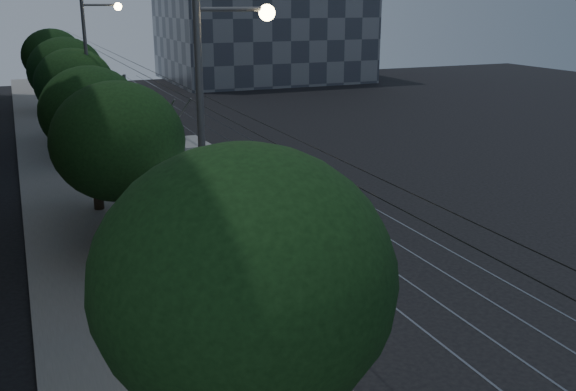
{
  "coord_description": "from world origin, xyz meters",
  "views": [
    {
      "loc": [
        -9.69,
        -18.36,
        8.99
      ],
      "look_at": [
        -0.7,
        2.79,
        2.03
      ],
      "focal_mm": 40.0,
      "sensor_mm": 36.0,
      "label": 1
    }
  ],
  "objects_px": {
    "streetlamp_near": "(216,133)",
    "streetlamp_far": "(95,65)",
    "car_white_a": "(137,157)",
    "pickup_silver": "(184,180)",
    "car_white_c": "(108,131)",
    "trolleybus": "(199,213)",
    "car_white_d": "(108,119)",
    "car_white_b": "(135,132)"
  },
  "relations": [
    {
      "from": "pickup_silver",
      "to": "car_white_b",
      "type": "distance_m",
      "value": 13.22
    },
    {
      "from": "pickup_silver",
      "to": "car_white_d",
      "type": "xyz_separation_m",
      "value": [
        -0.97,
        18.72,
        -0.04
      ]
    },
    {
      "from": "pickup_silver",
      "to": "car_white_c",
      "type": "relative_size",
      "value": 1.4
    },
    {
      "from": "car_white_b",
      "to": "streetlamp_near",
      "type": "xyz_separation_m",
      "value": [
        -2.1,
        -25.83,
        4.83
      ]
    },
    {
      "from": "car_white_c",
      "to": "streetlamp_near",
      "type": "height_order",
      "value": "streetlamp_near"
    },
    {
      "from": "car_white_b",
      "to": "car_white_d",
      "type": "height_order",
      "value": "car_white_d"
    },
    {
      "from": "pickup_silver",
      "to": "car_white_c",
      "type": "xyz_separation_m",
      "value": [
        -1.56,
        14.65,
        -0.13
      ]
    },
    {
      "from": "pickup_silver",
      "to": "car_white_a",
      "type": "distance_m",
      "value": 6.42
    },
    {
      "from": "car_white_b",
      "to": "car_white_a",
      "type": "bearing_deg",
      "value": -94.21
    },
    {
      "from": "trolleybus",
      "to": "car_white_c",
      "type": "relative_size",
      "value": 3.02
    },
    {
      "from": "pickup_silver",
      "to": "car_white_c",
      "type": "bearing_deg",
      "value": 110.56
    },
    {
      "from": "streetlamp_near",
      "to": "streetlamp_far",
      "type": "height_order",
      "value": "streetlamp_far"
    },
    {
      "from": "car_white_d",
      "to": "car_white_c",
      "type": "bearing_deg",
      "value": -96.39
    },
    {
      "from": "trolleybus",
      "to": "pickup_silver",
      "type": "height_order",
      "value": "trolleybus"
    },
    {
      "from": "car_white_c",
      "to": "streetlamp_near",
      "type": "bearing_deg",
      "value": -106.57
    },
    {
      "from": "car_white_b",
      "to": "car_white_c",
      "type": "distance_m",
      "value": 2.12
    },
    {
      "from": "car_white_d",
      "to": "trolleybus",
      "type": "bearing_deg",
      "value": -88.98
    },
    {
      "from": "trolleybus",
      "to": "pickup_silver",
      "type": "bearing_deg",
      "value": 77.12
    },
    {
      "from": "car_white_b",
      "to": "streetlamp_far",
      "type": "xyz_separation_m",
      "value": [
        -2.7,
        -4.39,
        4.84
      ]
    },
    {
      "from": "car_white_a",
      "to": "car_white_b",
      "type": "xyz_separation_m",
      "value": [
        1.11,
        6.89,
        0.1
      ]
    },
    {
      "from": "trolleybus",
      "to": "pickup_silver",
      "type": "xyz_separation_m",
      "value": [
        1.4,
        7.86,
        -0.91
      ]
    },
    {
      "from": "streetlamp_far",
      "to": "streetlamp_near",
      "type": "bearing_deg",
      "value": -88.4
    },
    {
      "from": "car_white_a",
      "to": "car_white_c",
      "type": "height_order",
      "value": "car_white_c"
    },
    {
      "from": "car_white_a",
      "to": "streetlamp_far",
      "type": "distance_m",
      "value": 5.76
    },
    {
      "from": "streetlamp_near",
      "to": "car_white_a",
      "type": "bearing_deg",
      "value": 87.01
    },
    {
      "from": "car_white_d",
      "to": "streetlamp_near",
      "type": "relative_size",
      "value": 0.5
    },
    {
      "from": "car_white_a",
      "to": "streetlamp_far",
      "type": "bearing_deg",
      "value": 136.41
    },
    {
      "from": "car_white_d",
      "to": "streetlamp_near",
      "type": "distance_m",
      "value": 31.71
    },
    {
      "from": "trolleybus",
      "to": "car_white_a",
      "type": "xyz_separation_m",
      "value": [
        0.29,
        14.18,
        -1.09
      ]
    },
    {
      "from": "trolleybus",
      "to": "car_white_b",
      "type": "xyz_separation_m",
      "value": [
        1.4,
        21.08,
        -0.99
      ]
    },
    {
      "from": "car_white_c",
      "to": "car_white_d",
      "type": "height_order",
      "value": "car_white_d"
    },
    {
      "from": "trolleybus",
      "to": "pickup_silver",
      "type": "relative_size",
      "value": 2.15
    },
    {
      "from": "trolleybus",
      "to": "streetlamp_near",
      "type": "height_order",
      "value": "streetlamp_near"
    },
    {
      "from": "pickup_silver",
      "to": "streetlamp_near",
      "type": "distance_m",
      "value": 13.64
    },
    {
      "from": "trolleybus",
      "to": "car_white_d",
      "type": "distance_m",
      "value": 26.6
    },
    {
      "from": "pickup_silver",
      "to": "car_white_d",
      "type": "height_order",
      "value": "pickup_silver"
    },
    {
      "from": "car_white_d",
      "to": "streetlamp_far",
      "type": "distance_m",
      "value": 11.13
    },
    {
      "from": "car_white_a",
      "to": "streetlamp_near",
      "type": "distance_m",
      "value": 19.59
    },
    {
      "from": "streetlamp_near",
      "to": "streetlamp_far",
      "type": "xyz_separation_m",
      "value": [
        -0.6,
        21.44,
        0.01
      ]
    },
    {
      "from": "car_white_a",
      "to": "car_white_b",
      "type": "distance_m",
      "value": 6.98
    },
    {
      "from": "car_white_b",
      "to": "pickup_silver",
      "type": "bearing_deg",
      "value": -85.07
    },
    {
      "from": "car_white_a",
      "to": "streetlamp_far",
      "type": "height_order",
      "value": "streetlamp_far"
    }
  ]
}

